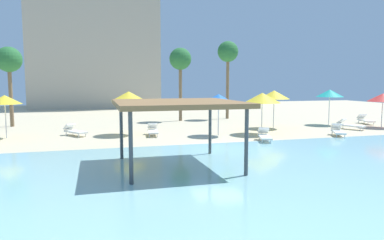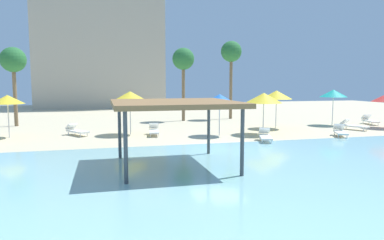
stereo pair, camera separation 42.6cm
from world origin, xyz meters
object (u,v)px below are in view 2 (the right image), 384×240
beach_umbrella_yellow_1 (276,95)px  lounge_chair_1 (76,130)px  lounge_chair_2 (352,125)px  lounge_chair_4 (340,131)px  shade_pavilion (174,105)px  lounge_chair_6 (370,120)px  beach_umbrella_yellow_7 (130,96)px  beach_umbrella_teal_0 (333,93)px  beach_umbrella_yellow_5 (264,98)px  lounge_chair_3 (154,130)px  beach_umbrella_blue_4 (220,99)px  beach_umbrella_yellow_2 (7,99)px  lounge_chair_5 (265,136)px  palm_tree_0 (183,61)px  palm_tree_2 (231,54)px  palm_tree_1 (13,62)px

beach_umbrella_yellow_1 → lounge_chair_1: size_ratio=1.45×
lounge_chair_1 → lounge_chair_2: same height
beach_umbrella_yellow_1 → lounge_chair_4: bearing=-66.0°
shade_pavilion → lounge_chair_6: size_ratio=2.40×
beach_umbrella_yellow_7 → lounge_chair_1: (-3.39, 0.47, -2.15)m
lounge_chair_6 → beach_umbrella_teal_0: bearing=-79.7°
beach_umbrella_yellow_5 → lounge_chair_3: (-6.93, 1.34, -2.03)m
beach_umbrella_blue_4 → lounge_chair_6: 14.16m
beach_umbrella_yellow_2 → lounge_chair_1: beach_umbrella_yellow_2 is taller
lounge_chair_5 → beach_umbrella_blue_4: bearing=-126.4°
shade_pavilion → lounge_chair_4: bearing=24.5°
lounge_chair_4 → palm_tree_0: palm_tree_0 is taller
shade_pavilion → lounge_chair_4: (11.60, 5.30, -2.15)m
beach_umbrella_teal_0 → lounge_chair_2: bearing=-96.7°
shade_pavilion → lounge_chair_2: bearing=28.3°
beach_umbrella_yellow_5 → lounge_chair_3: size_ratio=1.38×
beach_umbrella_yellow_7 → lounge_chair_2: size_ratio=1.42×
lounge_chair_1 → lounge_chair_3: bearing=42.6°
beach_umbrella_yellow_1 → shade_pavilion: bearing=-134.2°
lounge_chair_5 → palm_tree_2: bearing=-171.7°
beach_umbrella_yellow_1 → palm_tree_1: size_ratio=0.46×
beach_umbrella_yellow_2 → lounge_chair_3: (8.68, -1.14, -2.00)m
beach_umbrella_yellow_1 → palm_tree_1: (-18.78, 6.17, 2.47)m
shade_pavilion → lounge_chair_2: shade_pavilion is taller
shade_pavilion → lounge_chair_3: shade_pavilion is taller
lounge_chair_5 → palm_tree_1: bearing=-106.2°
lounge_chair_1 → lounge_chair_5: 11.78m
lounge_chair_4 → palm_tree_2: bearing=-139.3°
lounge_chair_3 → shade_pavilion: bearing=4.2°
lounge_chair_1 → beach_umbrella_yellow_7: bearing=48.2°
beach_umbrella_blue_4 → lounge_chair_2: (10.10, 0.31, -2.02)m
beach_umbrella_blue_4 → palm_tree_2: (4.40, 9.74, 3.62)m
shade_pavilion → beach_umbrella_teal_0: size_ratio=1.70×
shade_pavilion → beach_umbrella_yellow_2: size_ratio=1.83×
beach_umbrella_yellow_1 → lounge_chair_6: 8.83m
lounge_chair_1 → palm_tree_1: (-4.81, 6.20, 4.60)m
lounge_chair_5 → lounge_chair_6: 13.14m
lounge_chair_2 → lounge_chair_6: same height
beach_umbrella_yellow_5 → palm_tree_2: (1.46, 9.90, 3.60)m
beach_umbrella_blue_4 → lounge_chair_5: beach_umbrella_blue_4 is taller
beach_umbrella_yellow_7 → lounge_chair_3: (1.42, -0.68, -2.15)m
shade_pavilion → beach_umbrella_yellow_2: (-8.27, 9.80, -0.15)m
beach_umbrella_teal_0 → palm_tree_0: 12.56m
beach_umbrella_yellow_5 → lounge_chair_1: (-11.73, 2.50, -2.03)m
shade_pavilion → lounge_chair_4: size_ratio=2.43×
lounge_chair_1 → lounge_chair_5: bearing=30.6°
beach_umbrella_blue_4 → beach_umbrella_yellow_5: size_ratio=0.98×
beach_umbrella_yellow_2 → palm_tree_2: (17.07, 7.42, 3.63)m
beach_umbrella_yellow_7 → lounge_chair_5: bearing=-32.5°
beach_umbrella_teal_0 → beach_umbrella_yellow_5: bearing=-156.8°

